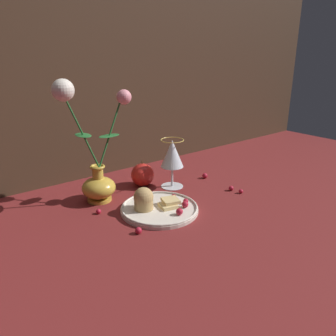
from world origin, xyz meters
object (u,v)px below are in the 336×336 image
object	(u,v)px
plate_with_pastries	(156,206)
vase	(95,164)
apple_beside_vase	(143,175)
wine_glass	(172,155)

from	to	relation	value
plate_with_pastries	vase	bearing A→B (deg)	121.99
plate_with_pastries	apple_beside_vase	size ratio (longest dim) A/B	2.48
vase	apple_beside_vase	distance (m)	0.20
vase	apple_beside_vase	bearing A→B (deg)	7.21
plate_with_pastries	apple_beside_vase	distance (m)	0.21
wine_glass	apple_beside_vase	xyz separation A→B (m)	(-0.07, 0.07, -0.07)
plate_with_pastries	apple_beside_vase	bearing A→B (deg)	67.14
apple_beside_vase	wine_glass	bearing A→B (deg)	-43.36
vase	wine_glass	xyz separation A→B (m)	(0.26, -0.05, -0.01)
vase	wine_glass	bearing A→B (deg)	-10.37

